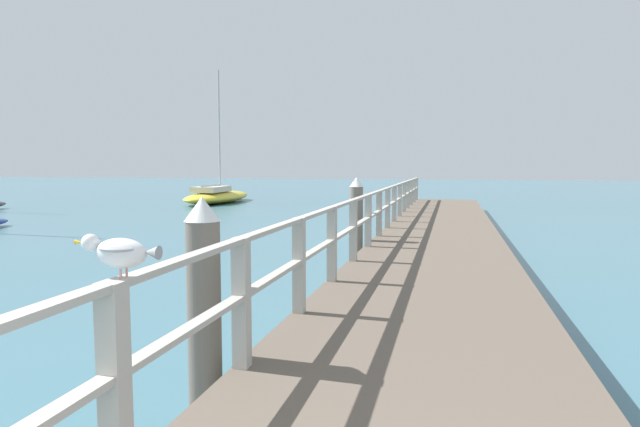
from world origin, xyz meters
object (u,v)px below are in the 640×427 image
at_px(dock_piling_near, 204,305).
at_px(dock_piling_far, 356,220).
at_px(boat_4, 217,196).
at_px(seagull_foreground, 120,251).

distance_m(dock_piling_near, dock_piling_far, 7.18).
relative_size(dock_piling_near, boat_4, 0.25).
distance_m(dock_piling_near, boat_4, 25.63).
xyz_separation_m(dock_piling_far, boat_4, (-10.65, 16.13, -0.54)).
height_order(dock_piling_far, boat_4, boat_4).
relative_size(dock_piling_near, dock_piling_far, 1.00).
relative_size(dock_piling_far, seagull_foreground, 3.82).
bearing_deg(dock_piling_far, boat_4, 123.46).
bearing_deg(dock_piling_far, seagull_foreground, -87.59).
distance_m(dock_piling_far, seagull_foreground, 8.87).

